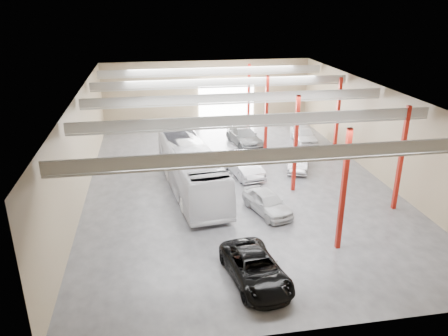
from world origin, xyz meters
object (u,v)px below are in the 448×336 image
object	(u,v)px
car_row_b	(243,165)
car_row_a	(267,202)
coach_bus	(191,169)
car_right_near	(298,160)
black_sedan	(256,269)
car_right_far	(304,135)
car_row_c	(244,136)

from	to	relation	value
car_row_b	car_row_a	bearing A→B (deg)	-98.72
coach_bus	car_right_near	distance (m)	9.51
black_sedan	car_right_far	xyz separation A→B (m)	(9.80, 20.79, 0.07)
car_row_c	car_right_near	bearing A→B (deg)	-76.05
car_row_a	car_right_far	size ratio (longest dim) A/B	0.94
car_row_b	black_sedan	bearing A→B (deg)	-109.94
black_sedan	car_row_a	size ratio (longest dim) A/B	1.20
car_row_a	car_right_far	xyz separation A→B (m)	(7.30, 13.69, 0.05)
black_sedan	car_row_a	distance (m)	7.53
black_sedan	car_right_near	world-z (taller)	car_right_near
coach_bus	car_right_far	size ratio (longest dim) A/B	2.62
coach_bus	car_row_b	size ratio (longest dim) A/B	2.37
black_sedan	car_row_a	bearing A→B (deg)	62.53
car_row_c	car_right_near	distance (m)	7.62
coach_bus	car_row_c	world-z (taller)	coach_bus
coach_bus	car_right_far	world-z (taller)	coach_bus
car_row_b	car_right_near	world-z (taller)	car_row_b
car_row_b	coach_bus	bearing A→B (deg)	-161.52
car_row_a	car_right_near	xyz separation A→B (m)	(4.50, 7.16, -0.01)
coach_bus	black_sedan	xyz separation A→B (m)	(2.01, -11.38, -0.98)
black_sedan	car_row_c	xyz separation A→B (m)	(4.00, 21.26, 0.07)
coach_bus	car_row_a	size ratio (longest dim) A/B	2.80
car_row_c	car_right_near	size ratio (longest dim) A/B	1.24
car_right_far	coach_bus	bearing A→B (deg)	-137.92
black_sedan	car_row_b	size ratio (longest dim) A/B	1.01
black_sedan	car_row_a	world-z (taller)	car_row_a
coach_bus	car_right_near	size ratio (longest dim) A/B	2.75
car_row_b	car_right_far	xyz separation A→B (m)	(7.51, 7.03, -0.06)
car_row_c	coach_bus	bearing A→B (deg)	-130.57
black_sedan	car_row_c	bearing A→B (deg)	71.26
coach_bus	black_sedan	world-z (taller)	coach_bus
car_row_a	car_right_far	bearing A→B (deg)	45.90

